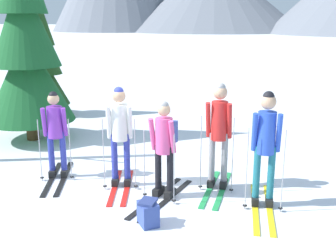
# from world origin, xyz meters

# --- Properties ---
(ground_plane) EXTENTS (400.00, 400.00, 0.00)m
(ground_plane) POSITION_xyz_m (0.00, 0.00, 0.00)
(ground_plane) COLOR white
(skier_in_purple) EXTENTS (0.92, 1.69, 1.63)m
(skier_in_purple) POSITION_xyz_m (-1.93, -0.05, 0.91)
(skier_in_purple) COLOR black
(skier_in_purple) RESTS_ON ground
(skier_in_white) EXTENTS (0.77, 1.60, 1.78)m
(skier_in_white) POSITION_xyz_m (-0.63, -0.09, 1.01)
(skier_in_white) COLOR red
(skier_in_white) RESTS_ON ground
(skier_in_pink) EXTENTS (0.62, 1.83, 1.64)m
(skier_in_pink) POSITION_xyz_m (0.25, -0.32, 0.91)
(skier_in_pink) COLOR black
(skier_in_pink) RESTS_ON ground
(skier_in_red) EXTENTS (0.61, 1.67, 1.87)m
(skier_in_red) POSITION_xyz_m (1.03, 0.33, 1.07)
(skier_in_red) COLOR green
(skier_in_red) RESTS_ON ground
(skier_in_blue) EXTENTS (0.61, 1.82, 1.85)m
(skier_in_blue) POSITION_xyz_m (1.84, -0.20, 1.03)
(skier_in_blue) COLOR yellow
(skier_in_blue) RESTS_ON ground
(pine_tree_near) EXTENTS (1.49, 1.49, 3.60)m
(pine_tree_near) POSITION_xyz_m (-5.07, 4.32, 1.65)
(pine_tree_near) COLOR #51381E
(pine_tree_near) RESTS_ON ground
(pine_tree_mid) EXTENTS (2.10, 2.10, 5.08)m
(pine_tree_mid) POSITION_xyz_m (-3.88, 1.93, 2.32)
(pine_tree_mid) COLOR #51381E
(pine_tree_mid) RESTS_ON ground
(backpack_on_snow_front) EXTENTS (0.39, 0.40, 0.38)m
(backpack_on_snow_front) POSITION_xyz_m (0.32, -1.32, 0.19)
(backpack_on_snow_front) COLOR #384C99
(backpack_on_snow_front) RESTS_ON ground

